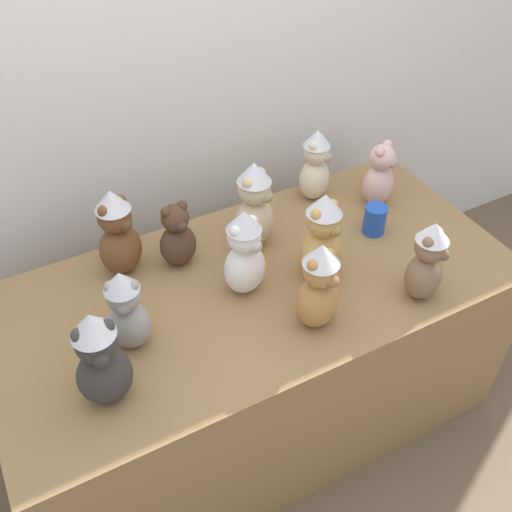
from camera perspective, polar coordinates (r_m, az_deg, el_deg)
The scene contains 15 objects.
ground_plane at distance 2.44m, azimuth 2.94°, elevation -18.96°, with size 10.00×10.00×0.00m, color brown.
wall_back at distance 2.18m, azimuth -8.75°, elevation 19.13°, with size 7.00×0.08×2.60m, color white.
display_table at distance 2.25m, azimuth 0.00°, elevation -9.40°, with size 1.73×0.83×0.74m, color olive.
teddy_bear_blush at distance 2.29m, azimuth 11.71°, elevation 7.49°, with size 0.17×0.16×0.26m.
teddy_bear_cocoa at distance 1.99m, azimuth -7.52°, elevation 1.85°, with size 0.14×0.12×0.25m.
teddy_bear_charcoal at distance 1.60m, azimuth -14.61°, elevation -9.53°, with size 0.16×0.14×0.33m.
teddy_bear_sand at distance 2.02m, azimuth -0.16°, elevation 4.83°, with size 0.19×0.18×0.33m.
teddy_bear_cream at distance 2.27m, azimuth 5.69°, elevation 8.59°, with size 0.17×0.17×0.29m.
teddy_bear_ash at distance 1.73m, azimuth -12.28°, elevation -5.14°, with size 0.16×0.15×0.29m.
teddy_bear_honey at distance 1.91m, azimuth 6.32°, elevation 1.79°, with size 0.18×0.16×0.33m.
teddy_bear_mocha at distance 1.91m, azimuth 16.00°, elevation -0.51°, with size 0.17×0.16×0.29m.
teddy_bear_caramel at distance 1.75m, azimuth 6.03°, elevation -2.92°, with size 0.17×0.15×0.31m.
teddy_bear_chestnut at distance 1.97m, azimuth -13.06°, elevation 2.14°, with size 0.19×0.18×0.33m.
teddy_bear_snow at distance 1.85m, azimuth -1.10°, elevation 0.30°, with size 0.18×0.16×0.32m.
party_cup_blue at distance 2.18m, azimuth 11.26°, elevation 3.42°, with size 0.08×0.08×0.11m, color blue.
Camera 1 is at (-0.67, -0.99, 2.12)m, focal length 41.92 mm.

